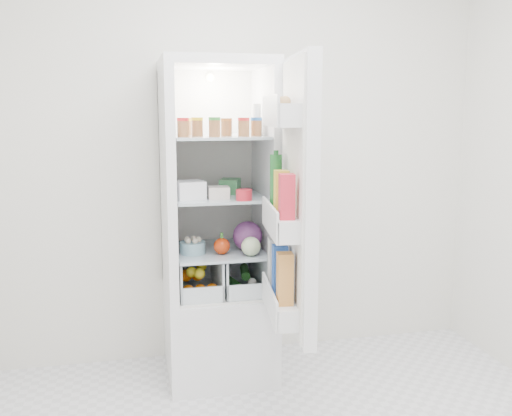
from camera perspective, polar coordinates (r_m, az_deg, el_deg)
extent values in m
cube|color=white|center=(3.50, -1.44, 6.07)|extent=(3.00, 0.02, 2.60)
cube|color=white|center=(3.42, -3.74, -12.16)|extent=(0.60, 0.60, 0.50)
cube|color=white|center=(3.18, -4.04, 14.26)|extent=(0.60, 0.60, 0.05)
cube|color=white|center=(3.47, -4.62, 3.11)|extent=(0.60, 0.05, 1.25)
cube|color=white|center=(3.17, -8.83, 2.40)|extent=(0.05, 0.60, 1.25)
cube|color=white|center=(3.25, 0.89, 2.70)|extent=(0.05, 0.60, 1.25)
cube|color=white|center=(3.44, -4.55, 3.05)|extent=(0.50, 0.01, 1.25)
sphere|color=white|center=(3.39, -4.59, 12.87)|extent=(0.05, 0.05, 0.05)
cube|color=#A8B9C5|center=(3.24, -3.76, -4.25)|extent=(0.49, 0.53, 0.01)
cube|color=#A8B9C5|center=(3.18, -3.82, 1.17)|extent=(0.49, 0.53, 0.02)
cube|color=#A8B9C5|center=(3.15, -3.89, 7.12)|extent=(0.49, 0.53, 0.02)
cylinder|color=#B21919|center=(2.99, -7.31, 7.89)|extent=(0.06, 0.06, 0.08)
cylinder|color=gold|center=(3.05, -5.89, 7.95)|extent=(0.06, 0.06, 0.08)
cylinder|color=#267226|center=(2.98, -4.16, 7.93)|extent=(0.06, 0.06, 0.08)
cylinder|color=brown|center=(3.09, -2.97, 8.01)|extent=(0.06, 0.06, 0.08)
cylinder|color=#B21919|center=(3.04, -1.24, 7.99)|extent=(0.06, 0.06, 0.08)
cylinder|color=#194C8C|center=(3.10, 0.03, 8.02)|extent=(0.06, 0.06, 0.08)
cylinder|color=#BF8C19|center=(3.22, -7.00, 8.01)|extent=(0.06, 0.06, 0.08)
cylinder|color=white|center=(3.17, 0.03, 8.84)|extent=(0.06, 0.06, 0.17)
cube|color=white|center=(3.06, -6.70, 1.82)|extent=(0.17, 0.17, 0.09)
cube|color=beige|center=(3.05, -3.76, 1.55)|extent=(0.12, 0.12, 0.06)
cylinder|color=red|center=(2.98, -1.21, 1.31)|extent=(0.11, 0.11, 0.06)
cube|color=silver|center=(3.19, -6.29, 1.69)|extent=(0.20, 0.16, 0.04)
cube|color=#387C47|center=(3.24, -2.62, 2.20)|extent=(0.15, 0.17, 0.08)
sphere|color=#56205E|center=(3.19, -0.85, -2.80)|extent=(0.16, 0.16, 0.16)
sphere|color=red|center=(3.12, -3.44, -3.83)|extent=(0.09, 0.09, 0.09)
cylinder|color=#83B2C3|center=(3.15, -6.35, -3.97)|extent=(0.16, 0.16, 0.06)
sphere|color=#B9CD9A|center=(3.08, -0.52, -3.86)|extent=(0.10, 0.10, 0.10)
sphere|color=orange|center=(3.16, -6.77, -8.28)|extent=(0.07, 0.07, 0.07)
sphere|color=orange|center=(3.16, -5.59, -8.21)|extent=(0.07, 0.07, 0.07)
sphere|color=orange|center=(3.17, -4.41, -8.15)|extent=(0.07, 0.07, 0.07)
sphere|color=orange|center=(3.25, -7.02, -6.72)|extent=(0.07, 0.07, 0.07)
sphere|color=orange|center=(3.26, -5.87, -6.66)|extent=(0.07, 0.07, 0.07)
sphere|color=yellow|center=(3.19, -6.47, -6.39)|extent=(0.06, 0.06, 0.06)
sphere|color=yellow|center=(3.30, -5.47, -5.81)|extent=(0.06, 0.06, 0.06)
sphere|color=yellow|center=(3.16, -5.66, -6.55)|extent=(0.06, 0.06, 0.06)
cylinder|color=#194D1A|center=(3.31, -2.30, -7.55)|extent=(0.09, 0.21, 0.05)
cylinder|color=#194D1A|center=(3.36, -1.11, -6.40)|extent=(0.08, 0.21, 0.05)
sphere|color=white|center=(3.20, -1.19, -8.12)|extent=(0.05, 0.05, 0.05)
sphere|color=white|center=(3.22, -0.39, -7.45)|extent=(0.05, 0.05, 0.05)
cube|color=white|center=(2.68, 4.37, 1.20)|extent=(0.13, 0.60, 1.30)
cube|color=white|center=(2.68, 3.64, 1.19)|extent=(0.07, 0.56, 1.26)
cube|color=white|center=(2.64, 2.64, 9.25)|extent=(0.17, 0.51, 0.10)
cube|color=white|center=(2.69, 2.56, -1.46)|extent=(0.17, 0.51, 0.10)
cube|color=white|center=(2.79, 2.50, -9.54)|extent=(0.17, 0.51, 0.10)
sphere|color=olive|center=(2.52, 2.96, 10.60)|extent=(0.05, 0.05, 0.05)
sphere|color=olive|center=(2.60, 2.67, 10.57)|extent=(0.05, 0.05, 0.05)
sphere|color=olive|center=(2.68, 2.40, 10.54)|extent=(0.05, 0.05, 0.05)
sphere|color=olive|center=(2.76, 2.14, 10.52)|extent=(0.05, 0.05, 0.05)
cylinder|color=#1B6025|center=(2.81, 2.00, 2.73)|extent=(0.06, 0.06, 0.26)
cube|color=yellow|center=(2.63, 2.57, 1.61)|extent=(0.07, 0.07, 0.20)
cube|color=red|center=(2.49, 3.10, 1.13)|extent=(0.07, 0.07, 0.20)
cube|color=silver|center=(2.88, 1.96, -5.38)|extent=(0.08, 0.08, 0.24)
cube|color=blue|center=(2.74, 2.41, -6.19)|extent=(0.08, 0.08, 0.24)
cube|color=#E29140|center=(2.60, 2.91, -7.08)|extent=(0.08, 0.08, 0.24)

